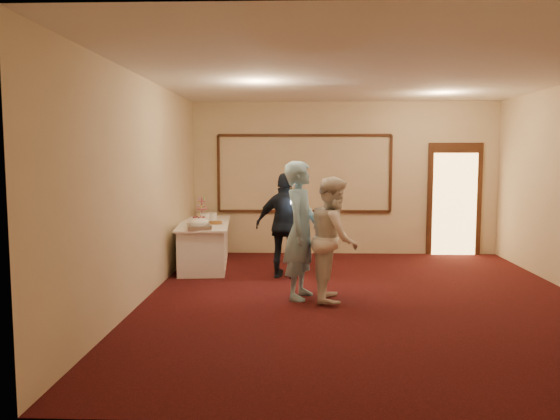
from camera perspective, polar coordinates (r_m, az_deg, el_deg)
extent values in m
plane|color=black|center=(7.63, 8.85, -9.17)|extent=(7.00, 7.00, 0.00)
cube|color=beige|center=(10.87, 6.76, 3.29)|extent=(6.00, 0.04, 3.00)
cube|color=beige|center=(3.95, 15.24, -1.05)|extent=(6.00, 0.04, 3.00)
cube|color=beige|center=(7.63, -13.96, 2.15)|extent=(0.04, 7.00, 3.00)
cube|color=white|center=(7.45, 9.21, 13.73)|extent=(6.00, 7.00, 0.04)
cube|color=#371910|center=(10.85, 2.52, -0.12)|extent=(3.40, 0.04, 0.05)
cube|color=#371910|center=(10.80, 2.56, 7.82)|extent=(3.40, 0.04, 0.05)
cube|color=#371910|center=(10.91, -6.44, 3.83)|extent=(0.05, 0.04, 1.50)
cube|color=#371910|center=(10.95, 11.49, 3.76)|extent=(0.05, 0.04, 1.50)
cube|color=#371910|center=(11.24, 17.75, 1.09)|extent=(1.05, 0.06, 2.20)
cube|color=#FFBF66|center=(11.22, 17.77, 0.57)|extent=(0.85, 0.02, 2.00)
cube|color=white|center=(9.79, -7.87, -3.64)|extent=(0.97, 2.15, 0.74)
cube|color=white|center=(9.74, -7.90, -1.40)|extent=(1.08, 2.27, 0.03)
cube|color=silver|center=(8.89, -8.47, -1.85)|extent=(0.47, 0.55, 0.04)
ellipsoid|color=white|center=(8.88, -8.48, -1.28)|extent=(0.31, 0.31, 0.14)
cube|color=silver|center=(9.01, -7.66, -1.59)|extent=(0.23, 0.28, 0.01)
cylinder|color=#CF4C7E|center=(10.60, -8.18, 0.27)|extent=(0.02, 0.02, 0.37)
cylinder|color=#CF4C7E|center=(10.62, -8.17, -0.70)|extent=(0.28, 0.28, 0.01)
cylinder|color=#CF4C7E|center=(10.61, -8.18, 0.10)|extent=(0.22, 0.22, 0.01)
cylinder|color=#CF4C7E|center=(10.59, -8.19, 0.91)|extent=(0.15, 0.15, 0.01)
cylinder|color=white|center=(9.84, -7.84, -0.81)|extent=(0.18, 0.18, 0.15)
cylinder|color=white|center=(9.83, -7.85, -0.35)|extent=(0.19, 0.19, 0.01)
cylinder|color=white|center=(10.07, -7.07, -0.69)|extent=(0.16, 0.16, 0.13)
cylinder|color=white|center=(10.07, -7.07, -0.29)|extent=(0.17, 0.17, 0.01)
cylinder|color=white|center=(9.43, -6.77, -1.49)|extent=(0.26, 0.26, 0.01)
cylinder|color=brown|center=(9.43, -6.77, -1.32)|extent=(0.22, 0.22, 0.04)
imported|color=#90CBEB|center=(7.43, 2.19, -2.13)|extent=(0.62, 0.78, 1.88)
imported|color=white|center=(7.39, 5.65, -3.00)|extent=(0.68, 0.85, 1.67)
imported|color=black|center=(8.68, 0.63, -1.63)|extent=(1.04, 0.57, 1.68)
cube|color=white|center=(8.38, 1.35, 0.85)|extent=(0.07, 0.05, 0.05)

